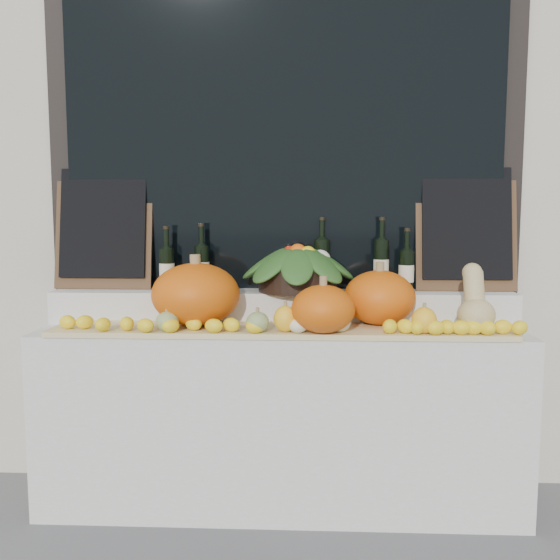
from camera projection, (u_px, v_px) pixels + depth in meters
The scene contains 18 objects.
storefront_facade at pixel (286, 68), 3.56m from camera, with size 7.00×0.94×4.50m.
display_sill at pixel (281, 416), 3.05m from camera, with size 2.30×0.55×0.88m, color silver.
rear_tier at pixel (282, 306), 3.14m from camera, with size 2.30×0.25×0.16m, color silver.
straw_bedding at pixel (280, 330), 2.87m from camera, with size 2.10×0.32×0.03m, color tan.
pumpkin_left at pixel (196, 294), 2.92m from camera, with size 0.41×0.41×0.29m, color #DF5D0B.
pumpkin_right at pixel (379, 297), 2.94m from camera, with size 0.34×0.34×0.26m, color #DF5D0B.
pumpkin_center at pixel (323, 309), 2.74m from camera, with size 0.28×0.28×0.21m, color #DF5D0B.
butternut_squash at pixel (475, 305), 2.78m from camera, with size 0.17×0.22×0.30m.
decorative_gourds at pixel (308, 321), 2.76m from camera, with size 1.24×0.13×0.14m.
lemon_heap at pixel (278, 325), 2.76m from camera, with size 2.20×0.16×0.06m, color yellow, non-canonical shape.
produce_bowl at pixel (298, 267), 3.10m from camera, with size 0.60×0.60×0.25m.
wine_bottle_far_left at pixel (167, 269), 3.13m from camera, with size 0.08×0.08×0.32m.
wine_bottle_near_left at pixel (202, 267), 3.13m from camera, with size 0.08×0.08×0.34m.
wine_bottle_tall at pixel (322, 264), 3.16m from camera, with size 0.08×0.08×0.37m.
wine_bottle_near_right at pixel (381, 265), 3.10m from camera, with size 0.08×0.08×0.37m.
wine_bottle_far_right at pixel (406, 270), 3.09m from camera, with size 0.08×0.08×0.31m.
chalkboard_left at pixel (104, 226), 3.20m from camera, with size 0.50×0.13×0.61m.
chalkboard_right at pixel (466, 227), 3.11m from camera, with size 0.50×0.13×0.61m.
Camera 1 is at (0.13, -1.42, 1.45)m, focal length 40.00 mm.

